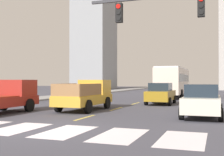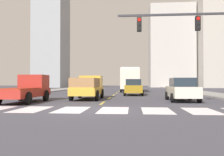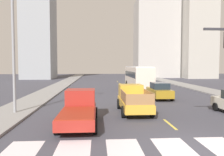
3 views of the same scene
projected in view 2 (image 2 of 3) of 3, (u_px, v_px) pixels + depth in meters
name	position (u px, v px, depth m)	size (l,w,h in m)	color
ground_plane	(93.00, 110.00, 12.36)	(160.00, 160.00, 0.00)	#41414B
sidewalk_right	(204.00, 93.00, 29.40)	(3.15, 110.00, 0.15)	gray
sidewalk_left	(33.00, 92.00, 31.18)	(3.15, 110.00, 0.15)	gray
crosswalk_stripe_2	(31.00, 109.00, 12.63)	(1.47, 2.95, 0.01)	silver
crosswalk_stripe_3	(72.00, 110.00, 12.45)	(1.47, 2.95, 0.01)	silver
crosswalk_stripe_4	(114.00, 110.00, 12.27)	(1.47, 2.95, 0.01)	silver
crosswalk_stripe_5	(157.00, 110.00, 12.09)	(1.47, 2.95, 0.01)	silver
crosswalk_stripe_6	(201.00, 111.00, 11.91)	(1.47, 2.95, 0.01)	silver
lane_dash_0	(102.00, 103.00, 16.34)	(0.16, 2.40, 0.01)	gold
lane_dash_1	(109.00, 98.00, 21.33)	(0.16, 2.40, 0.01)	gold
lane_dash_2	(114.00, 95.00, 26.31)	(0.16, 2.40, 0.01)	gold
lane_dash_3	(117.00, 93.00, 31.29)	(0.16, 2.40, 0.01)	gold
lane_dash_4	(119.00, 91.00, 36.27)	(0.16, 2.40, 0.01)	gold
lane_dash_5	(121.00, 90.00, 41.25)	(0.16, 2.40, 0.01)	gold
lane_dash_6	(122.00, 89.00, 46.23)	(0.16, 2.40, 0.01)	gold
lane_dash_7	(123.00, 89.00, 51.22)	(0.16, 2.40, 0.01)	gold
pickup_stakebed	(89.00, 88.00, 20.31)	(2.18, 5.20, 1.96)	gold
pickup_dark	(27.00, 89.00, 17.25)	(2.18, 5.20, 1.96)	maroon
city_bus	(130.00, 78.00, 36.19)	(2.72, 10.80, 3.32)	beige
sedan_far	(133.00, 87.00, 26.06)	(2.02, 4.40, 1.72)	#9F791D
sedan_mid	(182.00, 90.00, 18.03)	(2.02, 4.40, 1.72)	beige
traffic_signal_gantry	(217.00, 34.00, 14.15)	(8.62, 0.27, 6.00)	#2D2D33
block_mid_left	(213.00, 35.00, 62.57)	(8.06, 11.29, 27.10)	#AEA89E
block_mid_right	(171.00, 47.00, 66.59)	(11.57, 8.92, 21.84)	#B2ADA8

